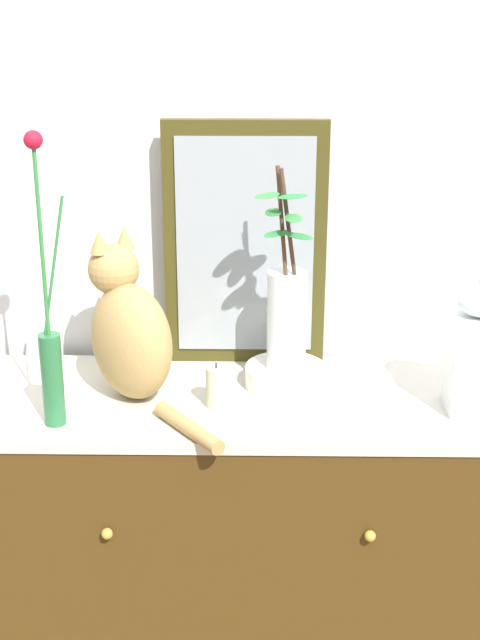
{
  "coord_description": "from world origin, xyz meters",
  "views": [
    {
      "loc": [
        0.03,
        -1.84,
        1.82
      ],
      "look_at": [
        0.0,
        0.0,
        1.12
      ],
      "focal_mm": 51.59,
      "sensor_mm": 36.0,
      "label": 1
    }
  ],
  "objects_px": {
    "sideboard": "(240,572)",
    "mirror_leaning": "(245,245)",
    "jar_lidded_porcelain": "(477,351)",
    "bowl_porcelain": "(286,376)",
    "candle_pillar": "(216,387)",
    "cat_sitting": "(130,333)",
    "vase_slim_green": "(50,350)",
    "vase_glass_clear": "(287,313)"
  },
  "relations": [
    {
      "from": "candle_pillar",
      "to": "cat_sitting",
      "type": "bearing_deg",
      "value": 164.77
    },
    {
      "from": "jar_lidded_porcelain",
      "to": "candle_pillar",
      "type": "bearing_deg",
      "value": 179.73
    },
    {
      "from": "mirror_leaning",
      "to": "vase_glass_clear",
      "type": "xyz_separation_m",
      "value": [
        0.09,
        -0.15,
        -0.11
      ]
    },
    {
      "from": "bowl_porcelain",
      "to": "candle_pillar",
      "type": "bearing_deg",
      "value": -145.51
    },
    {
      "from": "bowl_porcelain",
      "to": "mirror_leaning",
      "type": "bearing_deg",
      "value": 122.49
    },
    {
      "from": "mirror_leaning",
      "to": "cat_sitting",
      "type": "bearing_deg",
      "value": -140.95
    },
    {
      "from": "mirror_leaning",
      "to": "bowl_porcelain",
      "type": "bearing_deg",
      "value": -57.51
    },
    {
      "from": "sideboard",
      "to": "vase_slim_green",
      "type": "relative_size",
      "value": 2.03
    },
    {
      "from": "cat_sitting",
      "to": "bowl_porcelain",
      "type": "height_order",
      "value": "cat_sitting"
    },
    {
      "from": "cat_sitting",
      "to": "bowl_porcelain",
      "type": "bearing_deg",
      "value": 8.92
    },
    {
      "from": "bowl_porcelain",
      "to": "jar_lidded_porcelain",
      "type": "distance_m",
      "value": 0.43
    },
    {
      "from": "candle_pillar",
      "to": "vase_glass_clear",
      "type": "bearing_deg",
      "value": 33.99
    },
    {
      "from": "sideboard",
      "to": "candle_pillar",
      "type": "xyz_separation_m",
      "value": [
        -0.05,
        -0.05,
        0.51
      ]
    },
    {
      "from": "cat_sitting",
      "to": "bowl_porcelain",
      "type": "relative_size",
      "value": 2.25
    },
    {
      "from": "vase_glass_clear",
      "to": "candle_pillar",
      "type": "bearing_deg",
      "value": -146.01
    },
    {
      "from": "bowl_porcelain",
      "to": "cat_sitting",
      "type": "bearing_deg",
      "value": -171.08
    },
    {
      "from": "cat_sitting",
      "to": "mirror_leaning",
      "type": "bearing_deg",
      "value": 39.05
    },
    {
      "from": "mirror_leaning",
      "to": "vase_slim_green",
      "type": "xyz_separation_m",
      "value": [
        -0.39,
        -0.34,
        -0.12
      ]
    },
    {
      "from": "cat_sitting",
      "to": "vase_slim_green",
      "type": "xyz_separation_m",
      "value": [
        -0.14,
        -0.14,
        0.02
      ]
    },
    {
      "from": "sideboard",
      "to": "candle_pillar",
      "type": "relative_size",
      "value": 12.03
    },
    {
      "from": "vase_slim_green",
      "to": "jar_lidded_porcelain",
      "type": "relative_size",
      "value": 2.02
    },
    {
      "from": "bowl_porcelain",
      "to": "candle_pillar",
      "type": "xyz_separation_m",
      "value": [
        -0.15,
        -0.1,
        0.02
      ]
    },
    {
      "from": "mirror_leaning",
      "to": "bowl_porcelain",
      "type": "relative_size",
      "value": 3.15
    },
    {
      "from": "jar_lidded_porcelain",
      "to": "vase_slim_green",
      "type": "bearing_deg",
      "value": -174.65
    },
    {
      "from": "cat_sitting",
      "to": "vase_glass_clear",
      "type": "height_order",
      "value": "vase_glass_clear"
    },
    {
      "from": "sideboard",
      "to": "jar_lidded_porcelain",
      "type": "bearing_deg",
      "value": -6.12
    },
    {
      "from": "cat_sitting",
      "to": "jar_lidded_porcelain",
      "type": "bearing_deg",
      "value": -4.17
    },
    {
      "from": "bowl_porcelain",
      "to": "jar_lidded_porcelain",
      "type": "bearing_deg",
      "value": -15.11
    },
    {
      "from": "mirror_leaning",
      "to": "jar_lidded_porcelain",
      "type": "xyz_separation_m",
      "value": [
        0.49,
        -0.25,
        -0.15
      ]
    },
    {
      "from": "vase_slim_green",
      "to": "vase_glass_clear",
      "type": "distance_m",
      "value": 0.52
    },
    {
      "from": "candle_pillar",
      "to": "jar_lidded_porcelain",
      "type": "bearing_deg",
      "value": -0.27
    },
    {
      "from": "vase_glass_clear",
      "to": "candle_pillar",
      "type": "xyz_separation_m",
      "value": [
        -0.15,
        -0.1,
        -0.13
      ]
    },
    {
      "from": "sideboard",
      "to": "vase_slim_green",
      "type": "distance_m",
      "value": 0.75
    },
    {
      "from": "jar_lidded_porcelain",
      "to": "candle_pillar",
      "type": "xyz_separation_m",
      "value": [
        -0.55,
        0.0,
        -0.09
      ]
    },
    {
      "from": "mirror_leaning",
      "to": "vase_glass_clear",
      "type": "height_order",
      "value": "mirror_leaning"
    },
    {
      "from": "sideboard",
      "to": "cat_sitting",
      "type": "distance_m",
      "value": 0.66
    },
    {
      "from": "candle_pillar",
      "to": "mirror_leaning",
      "type": "bearing_deg",
      "value": 76.85
    },
    {
      "from": "cat_sitting",
      "to": "vase_slim_green",
      "type": "height_order",
      "value": "vase_slim_green"
    },
    {
      "from": "sideboard",
      "to": "mirror_leaning",
      "type": "relative_size",
      "value": 2.14
    },
    {
      "from": "sideboard",
      "to": "mirror_leaning",
      "type": "xyz_separation_m",
      "value": [
        0.01,
        0.2,
        0.76
      ]
    },
    {
      "from": "sideboard",
      "to": "bowl_porcelain",
      "type": "xyz_separation_m",
      "value": [
        0.1,
        0.05,
        0.49
      ]
    },
    {
      "from": "bowl_porcelain",
      "to": "sideboard",
      "type": "bearing_deg",
      "value": -152.34
    }
  ]
}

